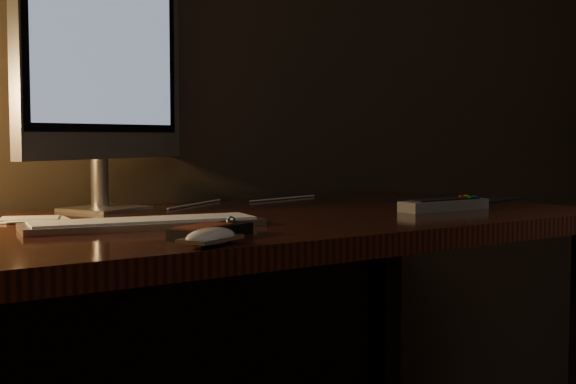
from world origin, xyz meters
TOP-DOWN VIEW (x-y plane):
  - desk at (0.00, 1.93)m, footprint 1.60×0.75m
  - monitor at (-0.11, 2.14)m, footprint 0.45×0.22m
  - keyboard at (-0.19, 1.79)m, footprint 0.43×0.20m
  - mousepad at (0.72, 1.89)m, footprint 0.31×0.26m
  - mouse at (-0.21, 1.52)m, footprint 0.11×0.09m
  - media_remote at (-0.16, 1.61)m, footprint 0.16×0.11m
  - tv_remote at (0.48, 1.71)m, footprint 0.22×0.06m
  - papers at (-0.31, 2.01)m, footprint 0.15×0.12m
  - cable at (0.24, 2.14)m, footprint 0.47×0.19m

SIDE VIEW (x-z plane):
  - desk at x=0.00m, z-range 0.25..1.00m
  - mousepad at x=0.72m, z-range 0.75..0.75m
  - cable at x=0.24m, z-range 0.75..0.75m
  - papers at x=-0.31m, z-range 0.75..0.76m
  - keyboard at x=-0.19m, z-range 0.75..0.77m
  - mouse at x=-0.21m, z-range 0.75..0.77m
  - media_remote at x=-0.16m, z-range 0.75..0.78m
  - tv_remote at x=0.48m, z-range 0.75..0.78m
  - monitor at x=-0.11m, z-range 0.80..1.30m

